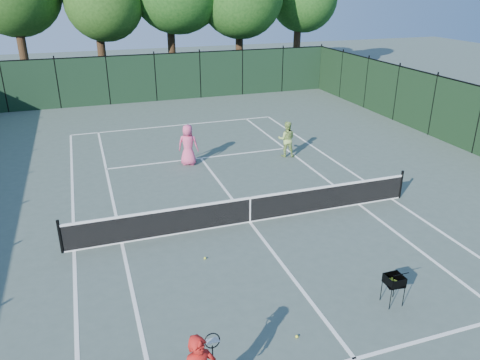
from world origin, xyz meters
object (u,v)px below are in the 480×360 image
object	(u,v)px
loose_ball_near_cart	(297,337)
loose_ball_midcourt	(205,258)
player_pink	(188,145)
player_green	(287,139)
ball_hopper	(394,280)

from	to	relation	value
loose_ball_near_cart	loose_ball_midcourt	xyz separation A→B (m)	(-1.10, 3.74, 0.00)
player_pink	loose_ball_midcourt	world-z (taller)	player_pink
player_green	ball_hopper	size ratio (longest dim) A/B	2.04
ball_hopper	loose_ball_near_cart	size ratio (longest dim) A/B	11.63
player_pink	player_green	size ratio (longest dim) A/B	1.10
player_green	ball_hopper	distance (m)	10.66
ball_hopper	loose_ball_midcourt	world-z (taller)	ball_hopper
player_green	loose_ball_near_cart	bearing A→B (deg)	87.27
player_green	loose_ball_near_cart	world-z (taller)	player_green
player_pink	loose_ball_midcourt	xyz separation A→B (m)	(-1.29, -7.50, -0.85)
loose_ball_midcourt	ball_hopper	bearing A→B (deg)	-41.65
player_pink	loose_ball_near_cart	bearing A→B (deg)	113.81
loose_ball_near_cart	player_pink	bearing A→B (deg)	89.04
loose_ball_near_cart	player_green	bearing A→B (deg)	67.09
player_pink	player_green	world-z (taller)	player_pink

